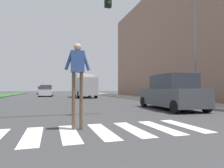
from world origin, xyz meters
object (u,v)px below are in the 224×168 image
(street_lamp_right, at_px, (193,39))
(suv_crossing, at_px, (171,93))
(sedan_midblock, at_px, (46,91))
(sedan_far_horizon, at_px, (44,90))
(truck_box_delivery, at_px, (85,85))
(sedan_distant, at_px, (42,90))
(pedestrian_performer, at_px, (78,72))

(street_lamp_right, xyz_separation_m, suv_crossing, (-2.67, -1.31, -3.66))
(sedan_midblock, bearing_deg, suv_crossing, -71.33)
(street_lamp_right, relative_size, sedan_far_horizon, 1.64)
(sedan_midblock, bearing_deg, truck_box_delivery, -46.09)
(sedan_distant, height_order, sedan_far_horizon, sedan_distant)
(street_lamp_right, xyz_separation_m, truck_box_delivery, (-4.98, 15.01, -2.96))
(street_lamp_right, relative_size, suv_crossing, 1.59)
(sedan_midblock, relative_size, truck_box_delivery, 0.75)
(sedan_far_horizon, bearing_deg, suv_crossing, -80.29)
(pedestrian_performer, distance_m, suv_crossing, 7.08)
(truck_box_delivery, bearing_deg, pedestrian_performer, -99.85)
(pedestrian_performer, distance_m, sedan_midblock, 25.47)
(pedestrian_performer, distance_m, sedan_distant, 39.43)
(street_lamp_right, distance_m, sedan_distant, 36.05)
(pedestrian_performer, relative_size, sedan_midblock, 0.54)
(sedan_midblock, bearing_deg, sedan_distant, 95.12)
(sedan_distant, bearing_deg, pedestrian_performer, -86.12)
(sedan_far_horizon, relative_size, truck_box_delivery, 0.74)
(sedan_distant, bearing_deg, street_lamp_right, -71.85)
(sedan_midblock, distance_m, sedan_distant, 13.97)
(sedan_distant, xyz_separation_m, sedan_far_horizon, (0.09, 13.70, -0.01))
(sedan_distant, distance_m, truck_box_delivery, 20.05)
(street_lamp_right, bearing_deg, pedestrian_performer, -148.22)
(pedestrian_performer, xyz_separation_m, sedan_distant, (-2.67, 39.33, -0.88))
(street_lamp_right, relative_size, sedan_distant, 1.73)
(street_lamp_right, height_order, suv_crossing, street_lamp_right)
(suv_crossing, bearing_deg, truck_box_delivery, 98.05)
(street_lamp_right, height_order, truck_box_delivery, street_lamp_right)
(pedestrian_performer, relative_size, truck_box_delivery, 0.40)
(suv_crossing, height_order, sedan_distant, suv_crossing)
(sedan_far_horizon, bearing_deg, street_lamp_right, -76.95)
(suv_crossing, bearing_deg, sedan_midblock, 108.67)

